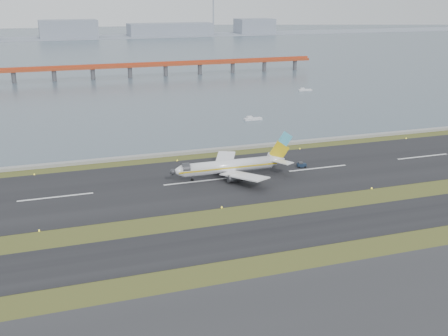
% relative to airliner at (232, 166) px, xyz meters
% --- Properties ---
extents(ground, '(1000.00, 1000.00, 0.00)m').
position_rel_airliner_xyz_m(ground, '(-11.41, -31.03, -3.46)').
color(ground, '#384619').
rests_on(ground, ground).
extents(taxiway_strip, '(1000.00, 18.00, 0.10)m').
position_rel_airliner_xyz_m(taxiway_strip, '(-11.41, -43.03, -3.41)').
color(taxiway_strip, black).
rests_on(taxiway_strip, ground).
extents(runway_strip, '(1000.00, 45.00, 0.10)m').
position_rel_airliner_xyz_m(runway_strip, '(-11.41, -1.03, -3.41)').
color(runway_strip, black).
rests_on(runway_strip, ground).
extents(seawall, '(1000.00, 2.50, 1.00)m').
position_rel_airliner_xyz_m(seawall, '(-11.41, 28.97, -2.96)').
color(seawall, gray).
rests_on(seawall, ground).
extents(bay_water, '(1400.00, 800.00, 1.30)m').
position_rel_airliner_xyz_m(bay_water, '(-11.41, 428.97, -3.46)').
color(bay_water, '#435160').
rests_on(bay_water, ground).
extents(red_pier, '(260.00, 5.00, 10.20)m').
position_rel_airliner_xyz_m(red_pier, '(8.59, 218.97, 3.82)').
color(red_pier, '#AC3D1D').
rests_on(red_pier, ground).
extents(far_shoreline, '(1400.00, 80.00, 60.50)m').
position_rel_airliner_xyz_m(far_shoreline, '(2.21, 588.97, 2.61)').
color(far_shoreline, gray).
rests_on(far_shoreline, ground).
extents(airliner, '(38.52, 32.89, 12.80)m').
position_rel_airliner_xyz_m(airliner, '(0.00, 0.00, 0.00)').
color(airliner, white).
rests_on(airliner, ground).
extents(pushback_tug, '(3.12, 2.20, 1.82)m').
position_rel_airliner_xyz_m(pushback_tug, '(24.14, 1.61, -2.57)').
color(pushback_tug, '#132136').
rests_on(pushback_tug, ground).
extents(workboat_near, '(7.93, 2.72, 1.91)m').
position_rel_airliner_xyz_m(workboat_near, '(35.78, 71.69, -2.85)').
color(workboat_near, silver).
rests_on(workboat_near, ground).
extents(workboat_far, '(7.81, 3.38, 1.84)m').
position_rel_airliner_xyz_m(workboat_far, '(92.89, 133.48, -2.88)').
color(workboat_far, silver).
rests_on(workboat_far, ground).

